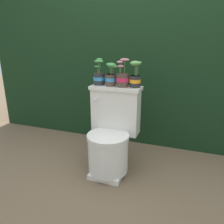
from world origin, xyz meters
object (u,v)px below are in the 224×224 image
(potted_plant_left, at_px, (99,76))
(potted_plant_midright, at_px, (135,76))
(toilet, at_px, (111,136))
(potted_plant_midleft, at_px, (111,75))
(potted_plant_middle, at_px, (123,78))

(potted_plant_left, bearing_deg, potted_plant_midright, -1.33)
(toilet, xyz_separation_m, potted_plant_midleft, (-0.05, 0.13, 0.52))
(potted_plant_left, height_order, potted_plant_middle, potted_plant_middle)
(potted_plant_midleft, height_order, potted_plant_midright, potted_plant_midright)
(potted_plant_midleft, bearing_deg, potted_plant_midright, 2.23)
(potted_plant_middle, bearing_deg, toilet, -114.31)
(toilet, bearing_deg, potted_plant_middle, 65.69)
(toilet, relative_size, potted_plant_midleft, 3.81)
(potted_plant_middle, relative_size, potted_plant_midright, 1.07)
(toilet, relative_size, potted_plant_left, 3.26)
(potted_plant_midleft, relative_size, potted_plant_middle, 0.84)
(potted_plant_middle, height_order, potted_plant_midright, potted_plant_middle)
(potted_plant_left, distance_m, potted_plant_middle, 0.23)
(potted_plant_midleft, xyz_separation_m, potted_plant_midright, (0.22, 0.01, 0.00))
(potted_plant_middle, bearing_deg, potted_plant_midleft, -177.95)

